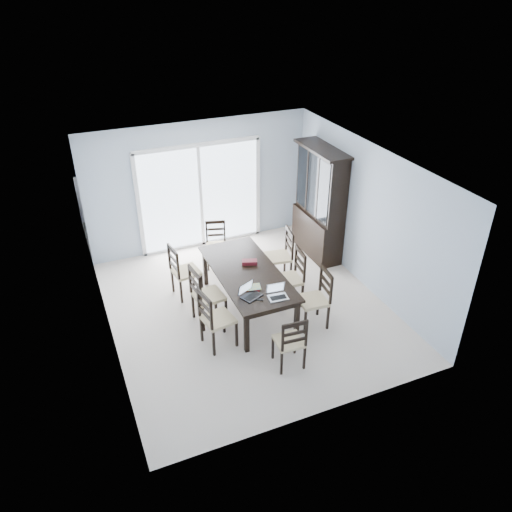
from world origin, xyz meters
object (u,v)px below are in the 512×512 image
at_px(dining_table, 247,275).
at_px(chair_right_mid, 294,271).
at_px(chair_left_far, 180,266).
at_px(hot_tub, 170,206).
at_px(chair_left_near, 212,314).
at_px(chair_right_near, 319,292).
at_px(chair_left_mid, 202,290).
at_px(china_hutch, 319,204).
at_px(laptop_dark, 252,294).
at_px(game_box, 249,262).
at_px(chair_right_far, 283,250).
at_px(cell_phone, 260,299).
at_px(chair_end_near, 292,338).
at_px(chair_end_far, 216,239).
at_px(laptop_silver, 278,295).

height_order(dining_table, chair_right_mid, chair_right_mid).
bearing_deg(chair_left_far, hot_tub, 161.93).
distance_m(chair_left_near, chair_right_near, 1.75).
xyz_separation_m(chair_left_mid, chair_left_far, (-0.12, 0.87, -0.02)).
bearing_deg(china_hutch, laptop_dark, -139.03).
bearing_deg(chair_left_far, dining_table, 41.56).
bearing_deg(chair_right_near, chair_left_mid, 71.71).
distance_m(chair_left_near, hot_tub, 4.27).
bearing_deg(chair_left_near, chair_right_mid, 99.62).
bearing_deg(game_box, dining_table, -120.96).
distance_m(chair_left_mid, chair_right_near, 1.85).
bearing_deg(chair_right_near, chair_right_far, 2.57).
bearing_deg(chair_left_far, cell_phone, 18.97).
xyz_separation_m(chair_left_mid, chair_right_mid, (1.60, -0.04, -0.02)).
relative_size(game_box, hot_tub, 0.12).
height_order(chair_right_mid, chair_right_far, chair_right_mid).
distance_m(china_hutch, hot_tub, 3.39).
relative_size(chair_left_near, chair_end_near, 1.12).
xyz_separation_m(chair_right_far, cell_phone, (-1.09, -1.45, 0.15)).
height_order(china_hutch, laptop_dark, china_hutch).
height_order(chair_right_mid, game_box, chair_right_mid).
xyz_separation_m(cell_phone, game_box, (0.25, 1.02, 0.03)).
distance_m(chair_end_far, laptop_dark, 2.34).
relative_size(dining_table, chair_left_mid, 1.84).
bearing_deg(laptop_silver, chair_left_mid, 145.40).
height_order(chair_left_far, laptop_dark, chair_left_far).
xyz_separation_m(chair_left_near, laptop_dark, (0.64, -0.00, 0.19)).
bearing_deg(chair_left_far, laptop_silver, 25.26).
bearing_deg(cell_phone, hot_tub, 123.63).
height_order(laptop_silver, game_box, laptop_silver).
relative_size(dining_table, chair_end_far, 2.17).
height_order(chair_end_far, game_box, chair_end_far).
relative_size(dining_table, chair_left_near, 1.89).
relative_size(chair_right_mid, laptop_dark, 3.17).
relative_size(chair_left_far, chair_right_far, 1.01).
height_order(chair_left_mid, laptop_silver, chair_left_mid).
xyz_separation_m(china_hutch, chair_left_near, (-2.87, -1.94, -0.46)).
bearing_deg(laptop_dark, cell_phone, -80.55).
distance_m(chair_end_near, laptop_dark, 0.96).
xyz_separation_m(chair_left_far, game_box, (1.05, -0.59, 0.17)).
height_order(chair_right_near, laptop_dark, chair_right_near).
distance_m(chair_end_near, chair_end_far, 3.21).
xyz_separation_m(chair_left_mid, hot_tub, (0.41, 3.63, -0.15)).
relative_size(dining_table, china_hutch, 1.00).
distance_m(china_hutch, chair_right_far, 1.31).
bearing_deg(chair_right_mid, cell_phone, 132.42).
distance_m(chair_right_far, game_box, 0.96).
relative_size(chair_left_far, chair_right_near, 1.00).
xyz_separation_m(dining_table, chair_left_far, (-0.92, 0.81, -0.06)).
bearing_deg(dining_table, chair_right_mid, -7.71).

